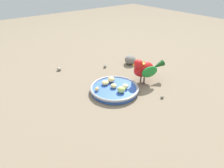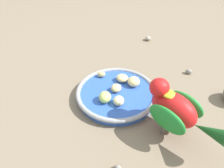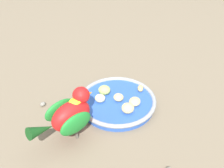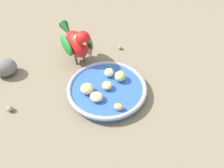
# 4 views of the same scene
# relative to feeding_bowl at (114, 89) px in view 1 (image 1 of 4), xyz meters

# --- Properties ---
(ground_plane) EXTENTS (4.00, 4.00, 0.00)m
(ground_plane) POSITION_rel_feeding_bowl_xyz_m (-0.02, -0.02, -0.01)
(ground_plane) COLOR #756651
(feeding_bowl) EXTENTS (0.23, 0.23, 0.03)m
(feeding_bowl) POSITION_rel_feeding_bowl_xyz_m (0.00, 0.00, 0.00)
(feeding_bowl) COLOR #2D56B7
(feeding_bowl) RESTS_ON ground_plane
(apple_piece_0) EXTENTS (0.05, 0.05, 0.03)m
(apple_piece_0) POSITION_rel_feeding_bowl_xyz_m (-0.00, -0.05, 0.02)
(apple_piece_0) COLOR #B2CC66
(apple_piece_0) RESTS_ON feeding_bowl
(apple_piece_1) EXTENTS (0.03, 0.04, 0.02)m
(apple_piece_1) POSITION_rel_feeding_bowl_xyz_m (-0.00, 0.00, 0.02)
(apple_piece_1) COLOR #E5C67F
(apple_piece_1) RESTS_ON feeding_bowl
(apple_piece_2) EXTENTS (0.03, 0.03, 0.02)m
(apple_piece_2) POSITION_rel_feeding_bowl_xyz_m (-0.08, 0.03, 0.02)
(apple_piece_2) COLOR tan
(apple_piece_2) RESTS_ON feeding_bowl
(apple_piece_3) EXTENTS (0.04, 0.04, 0.03)m
(apple_piece_3) POSITION_rel_feeding_bowl_xyz_m (0.02, 0.05, 0.02)
(apple_piece_3) COLOR #E5C67F
(apple_piece_3) RESTS_ON feeding_bowl
(apple_piece_4) EXTENTS (0.04, 0.04, 0.02)m
(apple_piece_4) POSITION_rel_feeding_bowl_xyz_m (0.03, -0.04, 0.02)
(apple_piece_4) COLOR beige
(apple_piece_4) RESTS_ON feeding_bowl
(apple_piece_5) EXTENTS (0.04, 0.04, 0.02)m
(apple_piece_5) POSITION_rel_feeding_bowl_xyz_m (-0.02, 0.05, 0.02)
(apple_piece_5) COLOR #E5C67F
(apple_piece_5) RESTS_ON feeding_bowl
(parrot) EXTENTS (0.19, 0.10, 0.14)m
(parrot) POSITION_rel_feeding_bowl_xyz_m (0.17, -0.02, 0.06)
(parrot) COLOR #59544C
(parrot) RESTS_ON ground_plane
(rock_large) EXTENTS (0.10, 0.10, 0.05)m
(rock_large) POSITION_rel_feeding_bowl_xyz_m (0.27, 0.19, 0.01)
(rock_large) COLOR slate
(rock_large) RESTS_ON ground_plane
(pebble_0) EXTENTS (0.03, 0.03, 0.02)m
(pebble_0) POSITION_rel_feeding_bowl_xyz_m (-0.11, 0.37, -0.01)
(pebble_0) COLOR gray
(pebble_0) RESTS_ON ground_plane
(pebble_1) EXTENTS (0.02, 0.02, 0.02)m
(pebble_1) POSITION_rel_feeding_bowl_xyz_m (0.12, 0.24, -0.01)
(pebble_1) COLOR gray
(pebble_1) RESTS_ON ground_plane
(pebble_2) EXTENTS (0.02, 0.02, 0.01)m
(pebble_2) POSITION_rel_feeding_bowl_xyz_m (0.13, -0.17, -0.01)
(pebble_2) COLOR gray
(pebble_2) RESTS_ON ground_plane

